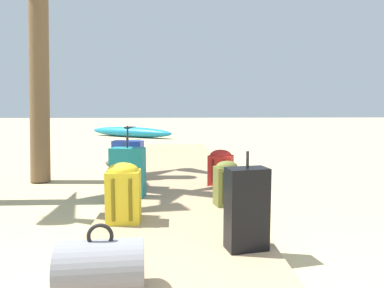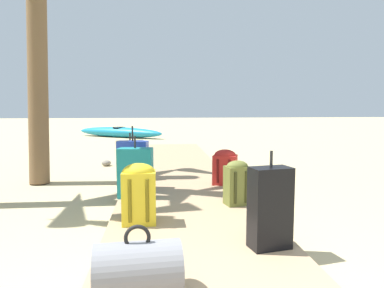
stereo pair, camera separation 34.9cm
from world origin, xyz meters
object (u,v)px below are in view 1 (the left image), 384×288
(backpack_yellow, at_px, (123,191))
(kayak, at_px, (130,132))
(suitcase_teal, at_px, (128,172))
(suitcase_black, at_px, (247,209))
(backpack_red, at_px, (221,166))
(suitcase_tan, at_px, (128,160))
(backpack_olive, at_px, (227,182))
(suitcase_blue, at_px, (128,164))
(duffel_bag_grey, at_px, (101,266))

(backpack_yellow, relative_size, kayak, 0.17)
(backpack_yellow, bearing_deg, kayak, 96.89)
(backpack_yellow, distance_m, suitcase_teal, 1.03)
(suitcase_black, xyz_separation_m, backpack_red, (0.08, 2.39, -0.06))
(suitcase_teal, relative_size, kayak, 0.22)
(suitcase_black, height_order, suitcase_teal, suitcase_black)
(suitcase_tan, xyz_separation_m, backpack_red, (1.42, -0.49, -0.04))
(backpack_yellow, xyz_separation_m, backpack_red, (1.18, 1.66, -0.04))
(suitcase_teal, bearing_deg, suitcase_black, -55.80)
(suitcase_tan, relative_size, backpack_olive, 1.41)
(suitcase_tan, relative_size, suitcase_blue, 0.84)
(suitcase_blue, bearing_deg, backpack_red, 4.37)
(backpack_yellow, height_order, suitcase_black, suitcase_black)
(suitcase_tan, xyz_separation_m, backpack_olive, (1.35, -1.58, -0.03))
(duffel_bag_grey, bearing_deg, suitcase_black, 31.58)
(suitcase_tan, height_order, suitcase_blue, suitcase_blue)
(backpack_yellow, xyz_separation_m, kayak, (-1.28, 10.62, -0.20))
(backpack_yellow, xyz_separation_m, duffel_bag_grey, (0.06, -1.37, -0.15))
(suitcase_blue, bearing_deg, suitcase_teal, -83.08)
(backpack_red, relative_size, kayak, 0.14)
(suitcase_teal, bearing_deg, backpack_red, 26.58)
(backpack_red, bearing_deg, kayak, 105.37)
(backpack_red, distance_m, kayak, 9.29)
(duffel_bag_grey, height_order, backpack_olive, backpack_olive)
(backpack_olive, distance_m, kayak, 10.34)
(suitcase_teal, distance_m, duffel_bag_grey, 2.40)
(backpack_yellow, xyz_separation_m, suitcase_blue, (-0.16, 1.56, 0.02))
(backpack_yellow, xyz_separation_m, suitcase_teal, (-0.09, 1.02, -0.00))
(backpack_red, bearing_deg, suitcase_teal, -153.42)
(suitcase_tan, relative_size, kayak, 0.20)
(backpack_yellow, relative_size, duffel_bag_grey, 1.08)
(suitcase_black, bearing_deg, backpack_yellow, 146.37)
(backpack_red, xyz_separation_m, duffel_bag_grey, (-1.12, -3.03, -0.10))
(backpack_red, bearing_deg, backpack_olive, -93.36)
(kayak, bearing_deg, backpack_red, -74.63)
(suitcase_tan, distance_m, backpack_red, 1.50)
(suitcase_tan, height_order, suitcase_teal, suitcase_teal)
(duffel_bag_grey, bearing_deg, backpack_olive, 61.28)
(kayak, bearing_deg, suitcase_tan, -82.97)
(suitcase_black, bearing_deg, suitcase_teal, 124.20)
(backpack_red, relative_size, backpack_olive, 0.99)
(suitcase_teal, height_order, backpack_red, suitcase_teal)
(suitcase_teal, distance_m, suitcase_blue, 0.54)
(suitcase_teal, bearing_deg, kayak, 97.07)
(suitcase_blue, xyz_separation_m, backpack_olive, (1.27, -0.99, -0.06))
(suitcase_teal, height_order, duffel_bag_grey, suitcase_teal)
(backpack_yellow, height_order, backpack_olive, backpack_yellow)
(suitcase_black, xyz_separation_m, kayak, (-2.38, 11.35, -0.22))
(kayak, bearing_deg, suitcase_blue, -82.93)
(suitcase_black, bearing_deg, backpack_olive, 89.16)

